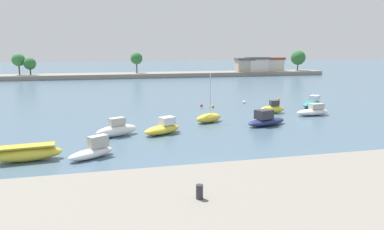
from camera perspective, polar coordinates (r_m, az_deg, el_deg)
name	(u,v)px	position (r m, az deg, el deg)	size (l,w,h in m)	color
ground_plane	(227,177)	(22.94, 5.64, -9.86)	(400.00, 400.00, 0.00)	#476075
seawall_embankment	(288,214)	(15.98, 15.20, -15.18)	(83.22, 7.83, 2.34)	gray
mooring_bollard	(200,192)	(13.89, 1.22, -12.30)	(0.28, 0.28, 0.57)	#2D2D33
moored_boat_0	(26,154)	(28.28, -25.18, -5.66)	(5.02, 1.97, 1.16)	yellow
moored_boat_1	(93,151)	(27.40, -15.74, -5.57)	(3.67, 2.95, 1.61)	white
moored_boat_2	(117,129)	(33.46, -12.05, -2.29)	(4.19, 2.83, 1.74)	white
moored_boat_3	(163,128)	(33.72, -4.70, -2.12)	(4.22, 3.25, 1.58)	yellow
moored_boat_4	(209,118)	(38.85, 2.74, -0.44)	(3.61, 2.62, 5.41)	yellow
moored_boat_5	(266,120)	(38.06, 11.85, -0.79)	(5.18, 3.18, 1.71)	navy
moored_boat_6	(272,109)	(45.43, 12.85, 1.01)	(3.23, 1.27, 1.61)	yellow
moored_boat_7	(313,111)	(45.31, 19.00, 0.59)	(4.36, 1.69, 1.44)	white
moored_boat_8	(312,103)	(51.60, 18.87, 1.81)	(4.57, 3.85, 1.58)	teal
mooring_buoy_0	(279,99)	(56.50, 13.81, 2.46)	(0.43, 0.43, 0.43)	orange
mooring_buoy_1	(213,106)	(48.60, 3.40, 1.42)	(0.38, 0.38, 0.38)	orange
mooring_buoy_2	(201,105)	(49.25, 1.54, 1.56)	(0.39, 0.39, 0.39)	red
mooring_buoy_3	(244,102)	(52.75, 8.41, 2.08)	(0.41, 0.41, 0.41)	white
distant_shoreline	(160,72)	(100.52, -5.25, 7.00)	(112.90, 8.59, 7.41)	gray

